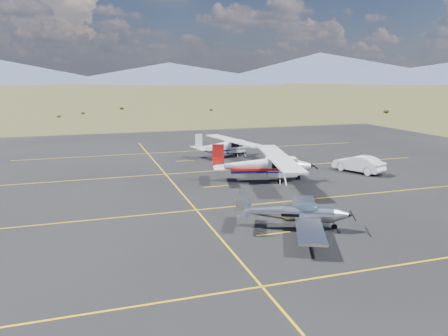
{
  "coord_description": "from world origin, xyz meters",
  "views": [
    {
      "loc": [
        -12.56,
        -24.3,
        8.54
      ],
      "look_at": [
        -2.57,
        6.8,
        1.6
      ],
      "focal_mm": 35.0,
      "sensor_mm": 36.0,
      "label": 1
    }
  ],
  "objects": [
    {
      "name": "aircraft_plain",
      "position": [
        1.74,
        19.83,
        1.15
      ],
      "size": [
        6.45,
        10.28,
        2.6
      ],
      "rotation": [
        0.0,
        0.0,
        0.2
      ],
      "color": "silver",
      "rests_on": "apron"
    },
    {
      "name": "apron",
      "position": [
        0.0,
        7.0,
        0.0
      ],
      "size": [
        72.0,
        72.0,
        0.02
      ],
      "primitive_type": "cube",
      "color": "black",
      "rests_on": "ground"
    },
    {
      "name": "sedan",
      "position": [
        10.7,
        8.55,
        0.77
      ],
      "size": [
        3.32,
        4.85,
        1.51
      ],
      "primitive_type": "imported",
      "rotation": [
        0.0,
        0.0,
        3.56
      ],
      "color": "white",
      "rests_on": "apron"
    },
    {
      "name": "aircraft_cessna",
      "position": [
        1.29,
        8.09,
        1.38
      ],
      "size": [
        7.91,
        12.27,
        3.11
      ],
      "rotation": [
        0.0,
        0.0,
        -0.23
      ],
      "color": "silver",
      "rests_on": "apron"
    },
    {
      "name": "ground",
      "position": [
        0.0,
        0.0,
        0.0
      ],
      "size": [
        1600.0,
        1600.0,
        0.0
      ],
      "primitive_type": "plane",
      "color": "#383D1C",
      "rests_on": "ground"
    },
    {
      "name": "aircraft_low_wing",
      "position": [
        -1.47,
        -3.06,
        0.91
      ],
      "size": [
        6.55,
        8.45,
        1.89
      ],
      "rotation": [
        0.0,
        0.0,
        -0.42
      ],
      "color": "silver",
      "rests_on": "apron"
    }
  ]
}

